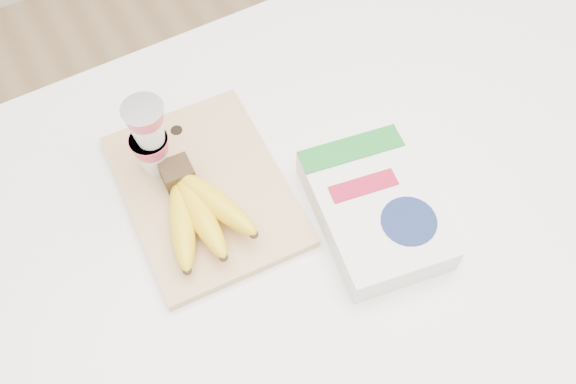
# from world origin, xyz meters

# --- Properties ---
(room) EXTENTS (4.00, 4.00, 4.00)m
(room) POSITION_xyz_m (0.00, 0.00, 1.35)
(room) COLOR tan
(room) RESTS_ON ground
(table) EXTENTS (1.37, 0.91, 1.03)m
(table) POSITION_xyz_m (0.00, 0.00, 0.51)
(table) COLOR white
(table) RESTS_ON ground
(cutting_board) EXTENTS (0.26, 0.35, 0.02)m
(cutting_board) POSITION_xyz_m (-0.15, 0.11, 1.03)
(cutting_board) COLOR #E2B57C
(cutting_board) RESTS_ON table
(bananas) EXTENTS (0.15, 0.20, 0.06)m
(bananas) POSITION_xyz_m (-0.19, 0.06, 1.07)
(bananas) COLOR #382816
(bananas) RESTS_ON cutting_board
(yogurt_stack) EXTENTS (0.07, 0.07, 0.15)m
(yogurt_stack) POSITION_xyz_m (-0.20, 0.19, 1.12)
(yogurt_stack) COLOR white
(yogurt_stack) RESTS_ON cutting_board
(cereal_box) EXTENTS (0.21, 0.27, 0.06)m
(cereal_box) POSITION_xyz_m (0.05, -0.06, 1.05)
(cereal_box) COLOR white
(cereal_box) RESTS_ON table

